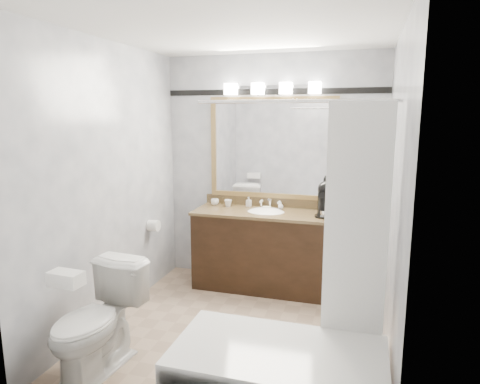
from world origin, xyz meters
name	(u,v)px	position (x,y,z in m)	size (l,w,h in m)	color
room	(238,191)	(0.00, 0.00, 1.25)	(2.42, 2.62, 2.52)	tan
vanity	(266,248)	(0.00, 1.02, 0.44)	(1.53, 0.58, 0.97)	black
mirror	(272,148)	(0.00, 1.28, 1.50)	(1.40, 0.04, 1.10)	#A9864C
vanity_light_bar	(272,88)	(0.00, 1.23, 2.13)	(1.02, 0.14, 0.12)	silver
accent_stripe	(273,92)	(0.00, 1.29, 2.10)	(2.40, 0.01, 0.06)	black
bathtub	(282,373)	(0.55, -0.90, 0.28)	(1.30, 0.75, 1.96)	white
tp_roll	(154,226)	(-1.14, 0.66, 0.70)	(0.12, 0.12, 0.11)	white
toilet	(96,322)	(-0.82, -0.84, 0.39)	(0.44, 0.77, 0.79)	white
tissue_box	(66,278)	(-0.82, -1.12, 0.83)	(0.22, 0.12, 0.09)	white
coffee_maker	(325,198)	(0.61, 0.99, 1.03)	(0.18, 0.23, 0.36)	black
cup_left	(215,202)	(-0.63, 1.17, 0.89)	(0.09, 0.09, 0.07)	white
cup_right	(228,203)	(-0.46, 1.14, 0.89)	(0.08, 0.08, 0.08)	white
soap_bottle_a	(249,202)	(-0.24, 1.22, 0.90)	(0.05, 0.05, 0.11)	white
soap_bottle_b	(281,206)	(0.13, 1.18, 0.89)	(0.06, 0.06, 0.07)	white
soap_bar	(267,208)	(-0.02, 1.13, 0.86)	(0.09, 0.06, 0.03)	beige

